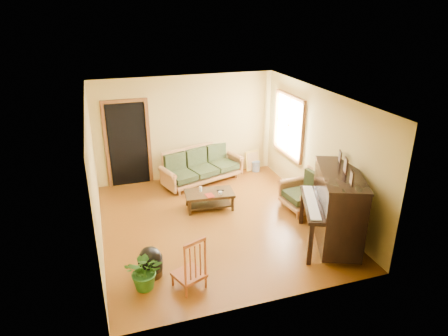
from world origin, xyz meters
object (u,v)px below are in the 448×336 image
object	(u,v)px
sofa	(202,166)
ceramic_crock	(256,166)
footstool	(151,265)
red_chair	(188,262)
piano	(337,209)
potted_plant	(145,271)
armchair	(303,191)
coffee_table	(209,200)

from	to	relation	value
sofa	ceramic_crock	bearing A→B (deg)	-8.57
footstool	red_chair	bearing A→B (deg)	-42.46
piano	potted_plant	world-z (taller)	piano
armchair	ceramic_crock	bearing A→B (deg)	87.14
potted_plant	piano	bearing A→B (deg)	3.25
footstool	ceramic_crock	world-z (taller)	footstool
coffee_table	armchair	world-z (taller)	armchair
sofa	ceramic_crock	distance (m)	1.59
piano	footstool	size ratio (longest dim) A/B	4.01
sofa	ceramic_crock	size ratio (longest dim) A/B	7.67
piano	ceramic_crock	world-z (taller)	piano
sofa	ceramic_crock	xyz separation A→B (m)	(1.54, 0.26, -0.30)
coffee_table	piano	distance (m)	2.80
sofa	piano	distance (m)	3.79
sofa	coffee_table	xyz separation A→B (m)	(-0.22, -1.37, -0.25)
footstool	red_chair	distance (m)	0.77
coffee_table	footstool	bearing A→B (deg)	-128.81
piano	ceramic_crock	xyz separation A→B (m)	(-0.07, 3.68, -0.59)
red_chair	armchair	bearing A→B (deg)	8.78
piano	footstool	bearing A→B (deg)	-159.17
coffee_table	footstool	distance (m)	2.50
coffee_table	potted_plant	xyz separation A→B (m)	(-1.68, -2.25, 0.14)
coffee_table	piano	bearing A→B (deg)	-48.42
sofa	red_chair	distance (m)	4.00
red_chair	potted_plant	bearing A→B (deg)	142.48
sofa	piano	size ratio (longest dim) A/B	1.25
coffee_table	red_chair	size ratio (longest dim) A/B	1.12
red_chair	potted_plant	distance (m)	0.69
sofa	ceramic_crock	world-z (taller)	sofa
sofa	piano	world-z (taller)	piano
ceramic_crock	potted_plant	world-z (taller)	potted_plant
sofa	coffee_table	distance (m)	1.41
armchair	footstool	world-z (taller)	armchair
sofa	footstool	size ratio (longest dim) A/B	5.01
ceramic_crock	red_chair	bearing A→B (deg)	-124.48
footstool	potted_plant	xyz separation A→B (m)	(-0.12, -0.31, 0.13)
piano	ceramic_crock	bearing A→B (deg)	113.71
sofa	piano	bearing A→B (deg)	-82.90
piano	ceramic_crock	size ratio (longest dim) A/B	6.13
coffee_table	piano	size ratio (longest dim) A/B	0.64
footstool	armchair	bearing A→B (deg)	20.00
armchair	potted_plant	distance (m)	3.90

